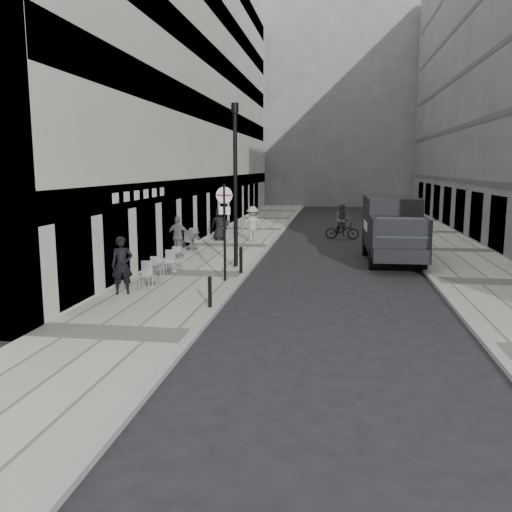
{
  "coord_description": "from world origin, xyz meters",
  "views": [
    {
      "loc": [
        3.4,
        -9.49,
        4.14
      ],
      "look_at": [
        0.97,
        6.97,
        1.4
      ],
      "focal_mm": 38.0,
      "sensor_mm": 36.0,
      "label": 1
    }
  ],
  "objects_px": {
    "cyclist": "(342,225)",
    "sign_post": "(224,219)",
    "walking_man": "(122,265)",
    "panel_van": "(392,226)",
    "lamppost": "(235,177)"
  },
  "relations": [
    {
      "from": "walking_man",
      "to": "cyclist",
      "type": "relative_size",
      "value": 0.9
    },
    {
      "from": "walking_man",
      "to": "panel_van",
      "type": "height_order",
      "value": "panel_van"
    },
    {
      "from": "walking_man",
      "to": "lamppost",
      "type": "relative_size",
      "value": 0.29
    },
    {
      "from": "sign_post",
      "to": "panel_van",
      "type": "xyz_separation_m",
      "value": [
        6.34,
        5.57,
        -0.74
      ]
    },
    {
      "from": "sign_post",
      "to": "lamppost",
      "type": "relative_size",
      "value": 0.53
    },
    {
      "from": "cyclist",
      "to": "sign_post",
      "type": "bearing_deg",
      "value": -105.67
    },
    {
      "from": "lamppost",
      "to": "panel_van",
      "type": "xyz_separation_m",
      "value": [
        6.47,
        2.74,
        -2.15
      ]
    },
    {
      "from": "sign_post",
      "to": "cyclist",
      "type": "height_order",
      "value": "sign_post"
    },
    {
      "from": "walking_man",
      "to": "cyclist",
      "type": "xyz_separation_m",
      "value": [
        7.09,
        15.45,
        -0.25
      ]
    },
    {
      "from": "walking_man",
      "to": "cyclist",
      "type": "height_order",
      "value": "cyclist"
    },
    {
      "from": "sign_post",
      "to": "cyclist",
      "type": "bearing_deg",
      "value": 76.77
    },
    {
      "from": "walking_man",
      "to": "lamppost",
      "type": "height_order",
      "value": "lamppost"
    },
    {
      "from": "panel_van",
      "to": "cyclist",
      "type": "xyz_separation_m",
      "value": [
        -2.08,
        7.38,
        -0.79
      ]
    },
    {
      "from": "cyclist",
      "to": "walking_man",
      "type": "bearing_deg",
      "value": -112.09
    },
    {
      "from": "walking_man",
      "to": "sign_post",
      "type": "relative_size",
      "value": 0.54
    }
  ]
}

